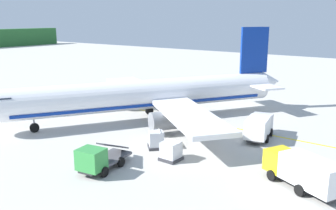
{
  "coord_description": "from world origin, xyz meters",
  "views": [
    {
      "loc": [
        -10.2,
        -7.23,
        13.16
      ],
      "look_at": [
        24.46,
        19.0,
        2.8
      ],
      "focal_mm": 39.29,
      "sensor_mm": 36.0,
      "label": 1
    }
  ],
  "objects": [
    {
      "name": "airliner_foreground",
      "position": [
        25.51,
        22.93,
        3.39
      ],
      "size": [
        37.41,
        31.76,
        11.9
      ],
      "color": "white",
      "rests_on": "ground"
    },
    {
      "name": "service_truck_fuel",
      "position": [
        9.98,
        15.68,
        1.19
      ],
      "size": [
        6.13,
        3.09,
        2.52
      ],
      "color": "#338C3F",
      "rests_on": "ground"
    },
    {
      "name": "service_truck_baggage",
      "position": [
        17.5,
        0.49,
        1.55
      ],
      "size": [
        4.86,
        6.95,
        2.75
      ],
      "color": "yellow",
      "rests_on": "ground"
    },
    {
      "name": "service_truck_catering",
      "position": [
        26.87,
        8.22,
        1.48
      ],
      "size": [
        5.94,
        3.36,
        2.61
      ],
      "color": "silver",
      "rests_on": "ground"
    },
    {
      "name": "cargo_container_near",
      "position": [
        16.04,
        12.26,
        0.91
      ],
      "size": [
        1.79,
        1.79,
        1.94
      ],
      "color": "#333338",
      "rests_on": "ground"
    },
    {
      "name": "cargo_container_mid",
      "position": [
        17.71,
        15.4,
        0.91
      ],
      "size": [
        2.31,
        2.31,
        1.93
      ],
      "color": "#333338",
      "rests_on": "ground"
    },
    {
      "name": "crew_marshaller",
      "position": [
        25.17,
        15.39,
        0.99
      ],
      "size": [
        0.34,
        0.61,
        1.68
      ],
      "color": "#191E33",
      "rests_on": "ground"
    },
    {
      "name": "crew_loader_left",
      "position": [
        29.45,
        18.18,
        1.01
      ],
      "size": [
        0.38,
        0.59,
        1.71
      ],
      "color": "#191E33",
      "rests_on": "ground"
    },
    {
      "name": "apron_guide_line",
      "position": [
        29.01,
        18.22,
        0.01
      ],
      "size": [
        0.3,
        60.0,
        0.01
      ],
      "primitive_type": "cube",
      "color": "yellow",
      "rests_on": "ground"
    }
  ]
}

